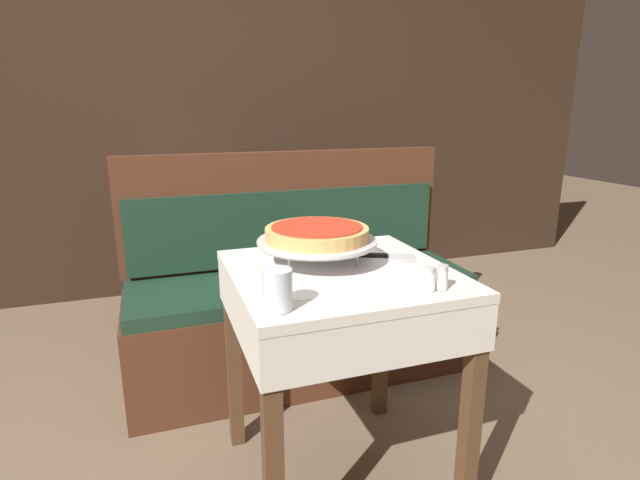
{
  "coord_description": "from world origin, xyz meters",
  "views": [
    {
      "loc": [
        -0.55,
        -1.4,
        1.27
      ],
      "look_at": [
        -0.06,
        0.04,
        0.87
      ],
      "focal_mm": 28.0,
      "sensor_mm": 36.0,
      "label": 1
    }
  ],
  "objects_px": {
    "water_glass_near": "(277,289)",
    "condiment_caddy": "(218,183)",
    "napkin_holder": "(290,235)",
    "salt_shaker": "(430,279)",
    "pepper_shaker": "(442,277)",
    "deep_dish_pizza": "(317,233)",
    "pizza_server": "(381,256)",
    "dining_table_rear": "(206,210)",
    "pizza_pan_stand": "(317,243)",
    "booth_bench": "(301,309)",
    "dining_table_front": "(340,303)"
  },
  "relations": [
    {
      "from": "booth_bench",
      "to": "condiment_caddy",
      "type": "relative_size",
      "value": 8.83
    },
    {
      "from": "pizza_server",
      "to": "salt_shaker",
      "type": "xyz_separation_m",
      "value": [
        -0.01,
        -0.33,
        0.03
      ]
    },
    {
      "from": "dining_table_front",
      "to": "booth_bench",
      "type": "height_order",
      "value": "booth_bench"
    },
    {
      "from": "salt_shaker",
      "to": "pepper_shaker",
      "type": "relative_size",
      "value": 0.98
    },
    {
      "from": "dining_table_rear",
      "to": "deep_dish_pizza",
      "type": "height_order",
      "value": "deep_dish_pizza"
    },
    {
      "from": "salt_shaker",
      "to": "napkin_holder",
      "type": "distance_m",
      "value": 0.61
    },
    {
      "from": "dining_table_rear",
      "to": "napkin_holder",
      "type": "relative_size",
      "value": 7.77
    },
    {
      "from": "deep_dish_pizza",
      "to": "pizza_server",
      "type": "bearing_deg",
      "value": 0.25
    },
    {
      "from": "pizza_server",
      "to": "salt_shaker",
      "type": "bearing_deg",
      "value": -92.3
    },
    {
      "from": "dining_table_front",
      "to": "pizza_pan_stand",
      "type": "distance_m",
      "value": 0.21
    },
    {
      "from": "water_glass_near",
      "to": "condiment_caddy",
      "type": "xyz_separation_m",
      "value": [
        0.12,
        1.9,
        -0.0
      ]
    },
    {
      "from": "deep_dish_pizza",
      "to": "water_glass_near",
      "type": "xyz_separation_m",
      "value": [
        -0.21,
        -0.32,
        -0.05
      ]
    },
    {
      "from": "salt_shaker",
      "to": "pepper_shaker",
      "type": "bearing_deg",
      "value": 0.0
    },
    {
      "from": "napkin_holder",
      "to": "pepper_shaker",
      "type": "bearing_deg",
      "value": -62.9
    },
    {
      "from": "deep_dish_pizza",
      "to": "water_glass_near",
      "type": "distance_m",
      "value": 0.39
    },
    {
      "from": "pizza_pan_stand",
      "to": "water_glass_near",
      "type": "height_order",
      "value": "water_glass_near"
    },
    {
      "from": "dining_table_rear",
      "to": "deep_dish_pizza",
      "type": "distance_m",
      "value": 1.58
    },
    {
      "from": "dining_table_front",
      "to": "pepper_shaker",
      "type": "distance_m",
      "value": 0.36
    },
    {
      "from": "dining_table_front",
      "to": "water_glass_near",
      "type": "bearing_deg",
      "value": -137.31
    },
    {
      "from": "water_glass_near",
      "to": "pizza_server",
      "type": "bearing_deg",
      "value": 35.75
    },
    {
      "from": "booth_bench",
      "to": "salt_shaker",
      "type": "bearing_deg",
      "value": -86.28
    },
    {
      "from": "dining_table_front",
      "to": "deep_dish_pizza",
      "type": "relative_size",
      "value": 2.33
    },
    {
      "from": "water_glass_near",
      "to": "condiment_caddy",
      "type": "bearing_deg",
      "value": 86.47
    },
    {
      "from": "booth_bench",
      "to": "napkin_holder",
      "type": "height_order",
      "value": "booth_bench"
    },
    {
      "from": "pizza_server",
      "to": "water_glass_near",
      "type": "height_order",
      "value": "water_glass_near"
    },
    {
      "from": "napkin_holder",
      "to": "condiment_caddy",
      "type": "xyz_separation_m",
      "value": [
        -0.07,
        1.35,
        0.01
      ]
    },
    {
      "from": "pizza_server",
      "to": "salt_shaker",
      "type": "relative_size",
      "value": 3.53
    },
    {
      "from": "pizza_pan_stand",
      "to": "napkin_holder",
      "type": "height_order",
      "value": "napkin_holder"
    },
    {
      "from": "booth_bench",
      "to": "pepper_shaker",
      "type": "bearing_deg",
      "value": -84.07
    },
    {
      "from": "booth_bench",
      "to": "pizza_pan_stand",
      "type": "bearing_deg",
      "value": -102.29
    },
    {
      "from": "booth_bench",
      "to": "water_glass_near",
      "type": "xyz_separation_m",
      "value": [
        -0.36,
        -1.01,
        0.51
      ]
    },
    {
      "from": "napkin_holder",
      "to": "booth_bench",
      "type": "bearing_deg",
      "value": 69.04
    },
    {
      "from": "dining_table_front",
      "to": "napkin_holder",
      "type": "bearing_deg",
      "value": 105.68
    },
    {
      "from": "water_glass_near",
      "to": "salt_shaker",
      "type": "distance_m",
      "value": 0.43
    },
    {
      "from": "dining_table_front",
      "to": "booth_bench",
      "type": "xyz_separation_m",
      "value": [
        0.1,
        0.76,
        -0.34
      ]
    },
    {
      "from": "pizza_pan_stand",
      "to": "deep_dish_pizza",
      "type": "relative_size",
      "value": 1.16
    },
    {
      "from": "pizza_server",
      "to": "water_glass_near",
      "type": "bearing_deg",
      "value": -144.25
    },
    {
      "from": "condiment_caddy",
      "to": "deep_dish_pizza",
      "type": "bearing_deg",
      "value": -86.49
    },
    {
      "from": "water_glass_near",
      "to": "salt_shaker",
      "type": "height_order",
      "value": "water_glass_near"
    },
    {
      "from": "dining_table_front",
      "to": "napkin_holder",
      "type": "distance_m",
      "value": 0.35
    },
    {
      "from": "deep_dish_pizza",
      "to": "pizza_server",
      "type": "relative_size",
      "value": 1.36
    },
    {
      "from": "dining_table_rear",
      "to": "salt_shaker",
      "type": "relative_size",
      "value": 11.23
    },
    {
      "from": "napkin_holder",
      "to": "condiment_caddy",
      "type": "bearing_deg",
      "value": 92.91
    },
    {
      "from": "dining_table_rear",
      "to": "pepper_shaker",
      "type": "distance_m",
      "value": 1.94
    },
    {
      "from": "dining_table_rear",
      "to": "pepper_shaker",
      "type": "xyz_separation_m",
      "value": [
        0.44,
        -1.89,
        0.14
      ]
    },
    {
      "from": "pizza_pan_stand",
      "to": "deep_dish_pizza",
      "type": "bearing_deg",
      "value": 90.0
    },
    {
      "from": "dining_table_rear",
      "to": "pepper_shaker",
      "type": "height_order",
      "value": "pepper_shaker"
    },
    {
      "from": "salt_shaker",
      "to": "condiment_caddy",
      "type": "relative_size",
      "value": 0.38
    },
    {
      "from": "pizza_pan_stand",
      "to": "napkin_holder",
      "type": "relative_size",
      "value": 3.87
    },
    {
      "from": "dining_table_rear",
      "to": "napkin_holder",
      "type": "height_order",
      "value": "napkin_holder"
    }
  ]
}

